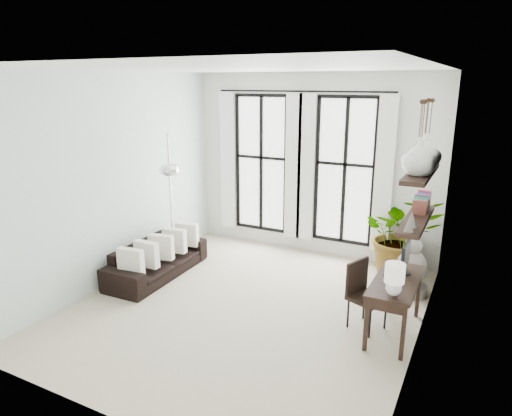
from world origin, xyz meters
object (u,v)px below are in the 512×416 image
Objects in this scene: desk_chair at (363,290)px; arc_lamp at (169,168)px; sofa at (157,259)px; desk at (395,284)px; buddha at (411,271)px; plant at (401,235)px.

desk_chair is 3.49m from arc_lamp.
sofa is 3.77m from desk.
arc_lamp is (-3.25, 0.37, 1.22)m from desk_chair.
plant is at bearing 112.95° from buddha.
arc_lamp reaches higher than desk_chair.
arc_lamp reaches higher than plant.
sofa is at bearing 178.19° from desk.
sofa is 3.36m from desk_chair.
desk_chair is at bearing -93.31° from plant.
desk is 0.53× the size of arc_lamp.
arc_lamp is at bearing -166.73° from buddha.
desk_chair is at bearing -108.19° from buddha.
plant is 1.51× the size of buddha.
desk_chair is 0.99× the size of buddha.
arc_lamp is (-3.64, 0.42, 1.03)m from desk.
desk_chair is (-0.11, -1.92, -0.17)m from plant.
desk is 3.81m from arc_lamp.
desk is 1.32m from buddha.
sofa is 1.55× the size of desk.
sofa is 2.17× the size of desk_chair.
desk_chair is at bearing 172.95° from desk.
desk_chair is at bearing -93.00° from sofa.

